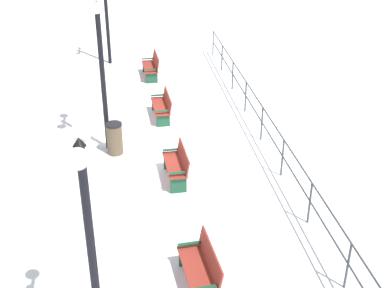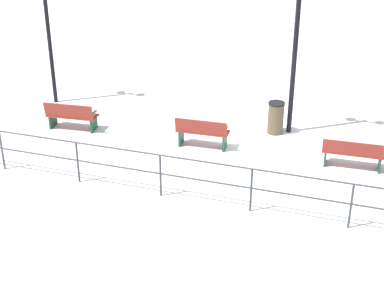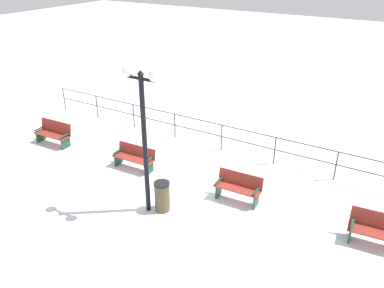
{
  "view_description": "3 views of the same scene",
  "coord_description": "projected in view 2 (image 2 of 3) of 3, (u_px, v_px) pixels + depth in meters",
  "views": [
    {
      "loc": [
        1.06,
        13.76,
        7.19
      ],
      "look_at": [
        -0.67,
        1.07,
        0.55
      ],
      "focal_mm": 47.96,
      "sensor_mm": 36.0,
      "label": 1
    },
    {
      "loc": [
        -13.96,
        -2.23,
        6.99
      ],
      "look_at": [
        -1.21,
        1.98,
        0.6
      ],
      "focal_mm": 53.63,
      "sensor_mm": 36.0,
      "label": 2
    },
    {
      "loc": [
        9.44,
        6.09,
        7.09
      ],
      "look_at": [
        -1.76,
        -0.62,
        0.62
      ],
      "focal_mm": 36.55,
      "sensor_mm": 36.0,
      "label": 3
    }
  ],
  "objects": [
    {
      "name": "bench_fourth",
      "position": [
        71.0,
        116.0,
        17.0
      ],
      "size": [
        0.71,
        1.56,
        0.89
      ],
      "rotation": [
        0.0,
        0.0,
        0.09
      ],
      "color": "maroon",
      "rests_on": "ground"
    },
    {
      "name": "bench_third",
      "position": [
        202.0,
        132.0,
        15.86
      ],
      "size": [
        0.59,
        1.48,
        0.91
      ],
      "rotation": [
        0.0,
        0.0,
        0.05
      ],
      "color": "maroon",
      "rests_on": "ground"
    },
    {
      "name": "ground_plane",
      "position": [
        275.0,
        156.0,
        15.61
      ],
      "size": [
        80.0,
        80.0,
        0.0
      ],
      "primitive_type": "plane",
      "color": "white",
      "rests_on": "ground"
    },
    {
      "name": "waterfront_railing",
      "position": [
        252.0,
        182.0,
        12.75
      ],
      "size": [
        0.05,
        17.47,
        1.1
      ],
      "color": "#383D42",
      "rests_on": "ground"
    },
    {
      "name": "lamppost_far",
      "position": [
        46.0,
        12.0,
        17.98
      ],
      "size": [
        0.29,
        1.04,
        4.29
      ],
      "color": "black",
      "rests_on": "ground"
    },
    {
      "name": "lamppost_middle",
      "position": [
        297.0,
        30.0,
        15.73
      ],
      "size": [
        0.31,
        1.18,
        4.41
      ],
      "color": "black",
      "rests_on": "ground"
    },
    {
      "name": "bench_second",
      "position": [
        353.0,
        153.0,
        14.76
      ],
      "size": [
        0.6,
        1.59,
        0.83
      ],
      "rotation": [
        0.0,
        0.0,
        0.04
      ],
      "color": "maroon",
      "rests_on": "ground"
    },
    {
      "name": "trash_bin",
      "position": [
        276.0,
        118.0,
        16.77
      ],
      "size": [
        0.48,
        0.48,
        0.96
      ],
      "color": "brown",
      "rests_on": "ground"
    }
  ]
}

